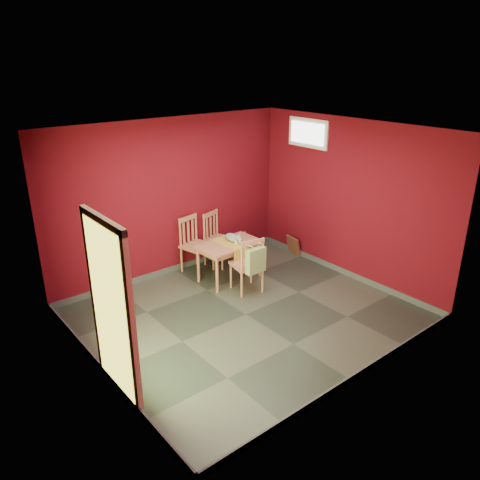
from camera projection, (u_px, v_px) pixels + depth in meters
ground at (246, 314)px, 7.00m from camera, size 4.50×4.50×0.00m
room_shell at (246, 312)px, 6.98m from camera, size 4.50×4.50×4.50m
doorway at (110, 306)px, 4.99m from camera, size 0.06×1.01×2.13m
window at (308, 133)px, 8.16m from camera, size 0.05×0.90×0.50m
outlet_plate at (244, 235)px, 9.26m from camera, size 0.08×0.02×0.12m
dining_table at (230, 248)px, 7.91m from camera, size 1.08×0.65×0.66m
table_runner at (233, 248)px, 7.82m from camera, size 0.34×0.67×0.33m
chair_far_left at (195, 244)px, 8.26m from camera, size 0.56×0.56×1.00m
chair_far_right at (218, 238)px, 8.56m from camera, size 0.57×0.57×0.98m
chair_near at (248, 264)px, 7.52m from camera, size 0.53×0.53×0.96m
tote_bag at (256, 260)px, 7.29m from camera, size 0.34×0.20×0.47m
cat at (232, 236)px, 7.93m from camera, size 0.27×0.41×0.19m
picture_frame at (293, 245)px, 9.08m from camera, size 0.17×0.36×0.35m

